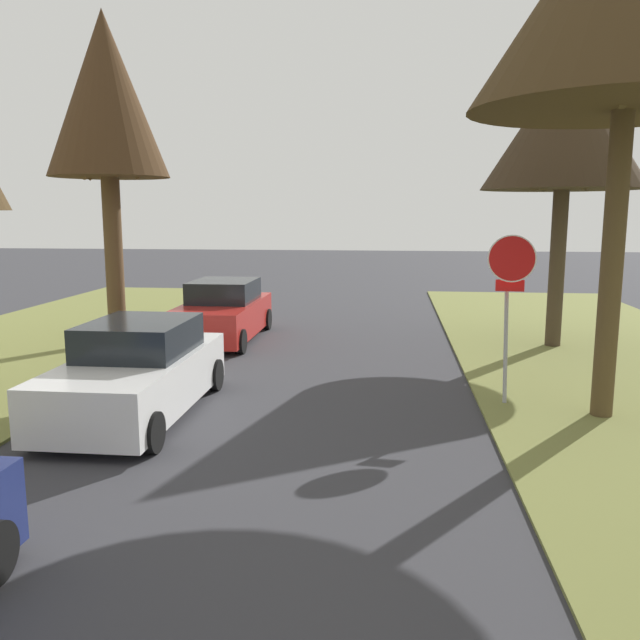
{
  "coord_description": "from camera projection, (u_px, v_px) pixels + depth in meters",
  "views": [
    {
      "loc": [
        2.01,
        2.35,
        3.38
      ],
      "look_at": [
        0.93,
        12.3,
        1.71
      ],
      "focal_mm": 36.46,
      "sensor_mm": 36.0,
      "label": 1
    }
  ],
  "objects": [
    {
      "name": "stop_sign_far",
      "position": [
        510.0,
        283.0,
        11.13
      ],
      "size": [
        0.81,
        0.51,
        2.95
      ],
      "color": "#9EA0A5",
      "rests_on": "grass_verge_right"
    },
    {
      "name": "street_tree_left_far",
      "position": [
        106.0,
        99.0,
        15.82
      ],
      "size": [
        2.95,
        2.95,
        8.14
      ],
      "color": "brown",
      "rests_on": "grass_verge_left"
    },
    {
      "name": "parked_sedan_red",
      "position": [
        223.0,
        313.0,
        17.28
      ],
      "size": [
        1.95,
        4.41,
        1.57
      ],
      "color": "red",
      "rests_on": "ground"
    },
    {
      "name": "street_tree_right_far",
      "position": [
        565.0,
        125.0,
        15.51
      ],
      "size": [
        3.9,
        3.9,
        6.99
      ],
      "color": "#453928",
      "rests_on": "grass_verge_right"
    },
    {
      "name": "parked_sedan_white",
      "position": [
        138.0,
        372.0,
        10.86
      ],
      "size": [
        1.95,
        4.41,
        1.57
      ],
      "color": "white",
      "rests_on": "ground"
    }
  ]
}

